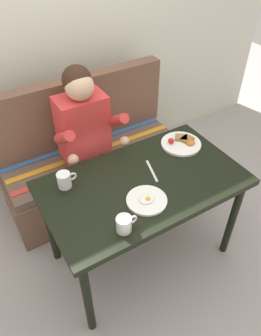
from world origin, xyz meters
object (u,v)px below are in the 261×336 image
couch (92,162)px  coffee_mug (124,224)px  plate_eggs (147,200)px  person (87,135)px  plate_breakfast (181,143)px  coffee_mug_second (64,180)px  table (143,191)px  knife (152,171)px

couch → coffee_mug: 1.14m
plate_eggs → coffee_mug: (-0.20, -0.11, 0.04)m
person → plate_breakfast: (0.50, -0.42, 0.00)m
plate_eggs → coffee_mug_second: 0.48m
person → plate_breakfast: size_ratio=4.51×
table → coffee_mug: size_ratio=10.17×
plate_eggs → knife: (0.16, 0.19, -0.01)m
coffee_mug → table: bearing=42.1°
couch → coffee_mug_second: size_ratio=12.20×
plate_eggs → coffee_mug: coffee_mug is taller
couch → coffee_mug_second: 0.83m
couch → coffee_mug: size_ratio=12.20×
table → coffee_mug_second: (-0.41, 0.20, 0.13)m
plate_eggs → coffee_mug_second: bearing=134.4°
table → plate_breakfast: bearing=22.5°
table → plate_eggs: bearing=-116.8°
person → coffee_mug: bearing=-102.8°
coffee_mug_second → plate_breakfast: bearing=-1.9°
coffee_mug → couch: bearing=74.7°
plate_eggs → knife: bearing=49.6°
knife → plate_eggs: bearing=-114.9°
couch → person: bearing=-116.2°
person → coffee_mug_second: (-0.33, -0.39, 0.04)m
table → plate_breakfast: size_ratio=4.46×
couch → table: bearing=-90.0°
table → plate_eggs: size_ratio=5.27×
couch → knife: (0.09, -0.72, 0.40)m
plate_breakfast → coffee_mug: (-0.69, -0.42, 0.03)m
table → coffee_mug_second: coffee_mug_second is taller
person → plate_eggs: person is taller
plate_eggs → coffee_mug_second: coffee_mug_second is taller
couch → knife: size_ratio=7.20×
plate_eggs → coffee_mug: size_ratio=1.93×
table → plate_breakfast: 0.46m
plate_eggs → knife: 0.25m
plate_breakfast → coffee_mug: coffee_mug is taller
knife → coffee_mug: bearing=-125.4°
plate_breakfast → knife: plate_breakfast is taller
plate_breakfast → knife: (-0.32, -0.12, -0.01)m
plate_eggs → knife: size_ratio=1.14×
person → plate_eggs: (0.01, -0.74, -0.00)m
plate_breakfast → coffee_mug_second: (-0.83, 0.03, 0.04)m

